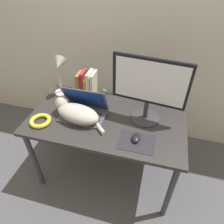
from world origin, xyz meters
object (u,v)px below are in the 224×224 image
book_row (87,85)px  cable_coil (40,121)px  laptop (84,110)px  desk_lamp (60,70)px  external_monitor (149,87)px  webcam (104,92)px  computer_mouse (136,138)px  cat (76,112)px

book_row → cable_coil: size_ratio=1.52×
laptop → desk_lamp: size_ratio=0.91×
external_monitor → webcam: size_ratio=7.29×
external_monitor → computer_mouse: (-0.03, -0.25, -0.27)m
external_monitor → book_row: bearing=162.7°
cat → computer_mouse: size_ratio=4.90×
laptop → webcam: 0.31m
book_row → webcam: size_ratio=3.39×
book_row → desk_lamp: 0.27m
computer_mouse → external_monitor: bearing=83.5°
cable_coil → webcam: size_ratio=2.23×
external_monitor → computer_mouse: size_ratio=5.78×
cat → desk_lamp: desk_lamp is taller
book_row → cable_coil: book_row is taller
external_monitor → cable_coil: external_monitor is taller
cat → computer_mouse: cat is taller
computer_mouse → webcam: bearing=128.7°
cat → external_monitor: external_monitor is taller
cat → computer_mouse: 0.51m
laptop → book_row: bearing=104.2°
book_row → desk_lamp: bearing=-168.7°
external_monitor → cable_coil: (-0.79, -0.27, -0.27)m
computer_mouse → laptop: bearing=159.9°
cable_coil → computer_mouse: bearing=0.8°
book_row → desk_lamp: size_ratio=0.64×
desk_lamp → computer_mouse: bearing=-27.3°
desk_lamp → laptop: bearing=-37.1°
computer_mouse → book_row: bearing=140.9°
laptop → cable_coil: laptop is taller
webcam → book_row: bearing=-163.9°
external_monitor → cable_coil: 0.87m
cable_coil → book_row: bearing=62.2°
computer_mouse → book_row: size_ratio=0.37×
cable_coil → laptop: bearing=31.2°
cat → desk_lamp: 0.42m
cat → cable_coil: size_ratio=2.77×
desk_lamp → webcam: desk_lamp is taller
cat → desk_lamp: bearing=130.8°
external_monitor → book_row: 0.61m
laptop → computer_mouse: laptop is taller
cat → external_monitor: (0.53, 0.15, 0.22)m
external_monitor → laptop: bearing=-170.0°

